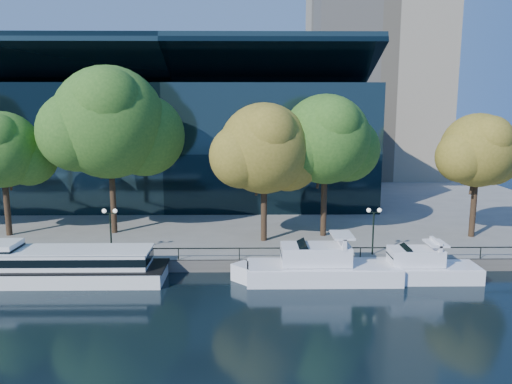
{
  "coord_description": "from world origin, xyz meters",
  "views": [
    {
      "loc": [
        5.85,
        -36.28,
        13.65
      ],
      "look_at": [
        6.44,
        8.0,
        5.8
      ],
      "focal_mm": 35.0,
      "sensor_mm": 36.0,
      "label": 1
    }
  ],
  "objects_px": {
    "tree_2": "(111,125)",
    "lamp_1": "(110,221)",
    "cruiser_far": "(415,267)",
    "tree_3": "(266,150)",
    "tree_1": "(3,151)",
    "tree_4": "(327,141)",
    "cruiser_near": "(316,267)",
    "tour_boat": "(61,265)",
    "lamp_2": "(374,220)",
    "tree_5": "(479,152)"
  },
  "relations": [
    {
      "from": "tree_2",
      "to": "tree_1",
      "type": "bearing_deg",
      "value": -175.35
    },
    {
      "from": "lamp_1",
      "to": "lamp_2",
      "type": "bearing_deg",
      "value": 0.0
    },
    {
      "from": "tree_1",
      "to": "tour_boat",
      "type": "bearing_deg",
      "value": -50.02
    },
    {
      "from": "tree_2",
      "to": "lamp_2",
      "type": "relative_size",
      "value": 4.04
    },
    {
      "from": "tree_2",
      "to": "cruiser_far",
      "type": "bearing_deg",
      "value": -23.13
    },
    {
      "from": "tour_boat",
      "to": "tree_5",
      "type": "distance_m",
      "value": 38.22
    },
    {
      "from": "tour_boat",
      "to": "cruiser_near",
      "type": "height_order",
      "value": "cruiser_near"
    },
    {
      "from": "tour_boat",
      "to": "lamp_1",
      "type": "distance_m",
      "value": 5.38
    },
    {
      "from": "tree_5",
      "to": "tour_boat",
      "type": "bearing_deg",
      "value": -165.59
    },
    {
      "from": "cruiser_far",
      "to": "tree_4",
      "type": "relative_size",
      "value": 0.74
    },
    {
      "from": "cruiser_near",
      "to": "tree_1",
      "type": "relative_size",
      "value": 1.09
    },
    {
      "from": "lamp_2",
      "to": "cruiser_far",
      "type": "bearing_deg",
      "value": -55.47
    },
    {
      "from": "cruiser_near",
      "to": "tree_5",
      "type": "xyz_separation_m",
      "value": [
        16.44,
        9.41,
        8.01
      ]
    },
    {
      "from": "tree_3",
      "to": "lamp_2",
      "type": "relative_size",
      "value": 3.17
    },
    {
      "from": "tree_3",
      "to": "tree_4",
      "type": "distance_m",
      "value": 6.12
    },
    {
      "from": "tour_boat",
      "to": "cruiser_far",
      "type": "relative_size",
      "value": 1.67
    },
    {
      "from": "cruiser_far",
      "to": "tree_4",
      "type": "bearing_deg",
      "value": 119.72
    },
    {
      "from": "tour_boat",
      "to": "cruiser_near",
      "type": "bearing_deg",
      "value": -0.31
    },
    {
      "from": "tree_4",
      "to": "lamp_1",
      "type": "xyz_separation_m",
      "value": [
        -19.02,
        -6.2,
        -6.19
      ]
    },
    {
      "from": "cruiser_near",
      "to": "lamp_2",
      "type": "xyz_separation_m",
      "value": [
        5.29,
        3.76,
        2.8
      ]
    },
    {
      "from": "cruiser_far",
      "to": "tour_boat",
      "type": "bearing_deg",
      "value": -179.94
    },
    {
      "from": "tour_boat",
      "to": "tree_2",
      "type": "distance_m",
      "value": 15.29
    },
    {
      "from": "cruiser_near",
      "to": "tree_4",
      "type": "xyz_separation_m",
      "value": [
        2.18,
        9.96,
        8.99
      ]
    },
    {
      "from": "tree_5",
      "to": "lamp_1",
      "type": "height_order",
      "value": "tree_5"
    },
    {
      "from": "tree_2",
      "to": "tree_3",
      "type": "xyz_separation_m",
      "value": [
        14.76,
        -3.09,
        -2.19
      ]
    },
    {
      "from": "cruiser_far",
      "to": "tree_2",
      "type": "bearing_deg",
      "value": 156.87
    },
    {
      "from": "tree_1",
      "to": "lamp_2",
      "type": "relative_size",
      "value": 2.98
    },
    {
      "from": "tree_2",
      "to": "lamp_1",
      "type": "height_order",
      "value": "tree_2"
    },
    {
      "from": "cruiser_near",
      "to": "lamp_2",
      "type": "distance_m",
      "value": 7.07
    },
    {
      "from": "cruiser_far",
      "to": "tree_3",
      "type": "bearing_deg",
      "value": 144.68
    },
    {
      "from": "lamp_1",
      "to": "tree_3",
      "type": "bearing_deg",
      "value": 18.78
    },
    {
      "from": "tree_4",
      "to": "cruiser_near",
      "type": "bearing_deg",
      "value": -102.32
    },
    {
      "from": "cruiser_near",
      "to": "cruiser_far",
      "type": "height_order",
      "value": "cruiser_near"
    },
    {
      "from": "tree_1",
      "to": "lamp_1",
      "type": "bearing_deg",
      "value": -30.03
    },
    {
      "from": "tree_2",
      "to": "tree_4",
      "type": "height_order",
      "value": "tree_2"
    },
    {
      "from": "cruiser_near",
      "to": "lamp_2",
      "type": "bearing_deg",
      "value": 35.39
    },
    {
      "from": "cruiser_near",
      "to": "tree_2",
      "type": "bearing_deg",
      "value": 148.4
    },
    {
      "from": "tree_4",
      "to": "tree_5",
      "type": "xyz_separation_m",
      "value": [
        14.27,
        -0.55,
        -0.98
      ]
    },
    {
      "from": "tree_3",
      "to": "lamp_1",
      "type": "bearing_deg",
      "value": -161.22
    },
    {
      "from": "tree_2",
      "to": "tree_3",
      "type": "relative_size",
      "value": 1.27
    },
    {
      "from": "cruiser_far",
      "to": "tree_1",
      "type": "xyz_separation_m",
      "value": [
        -36.3,
        10.37,
        8.16
      ]
    },
    {
      "from": "cruiser_near",
      "to": "tree_1",
      "type": "xyz_separation_m",
      "value": [
        -28.52,
        10.51,
        8.03
      ]
    },
    {
      "from": "tree_2",
      "to": "tree_5",
      "type": "distance_m",
      "value": 34.99
    },
    {
      "from": "tree_1",
      "to": "lamp_1",
      "type": "height_order",
      "value": "tree_1"
    },
    {
      "from": "cruiser_near",
      "to": "lamp_2",
      "type": "height_order",
      "value": "lamp_2"
    },
    {
      "from": "lamp_2",
      "to": "tree_4",
      "type": "bearing_deg",
      "value": 116.68
    },
    {
      "from": "lamp_1",
      "to": "tree_1",
      "type": "bearing_deg",
      "value": 149.97
    },
    {
      "from": "cruiser_far",
      "to": "tree_3",
      "type": "height_order",
      "value": "tree_3"
    },
    {
      "from": "tree_4",
      "to": "lamp_1",
      "type": "distance_m",
      "value": 20.94
    },
    {
      "from": "tree_2",
      "to": "lamp_1",
      "type": "bearing_deg",
      "value": -78.29
    }
  ]
}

